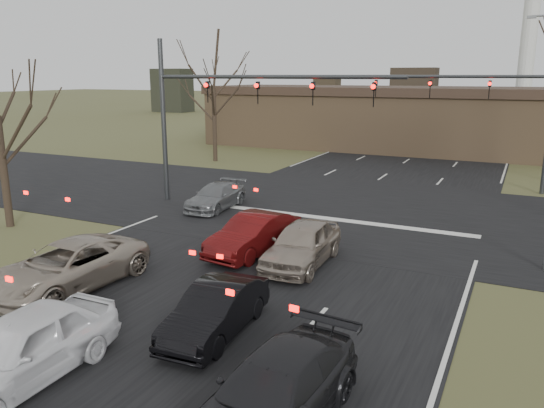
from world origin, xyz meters
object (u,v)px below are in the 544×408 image
(mast_arm_far, at_px, (495,99))
(car_silver_ahead, at_px, (302,244))
(car_charcoal_sedan, at_px, (274,393))
(building, at_px, (450,120))
(car_white_sedan, at_px, (22,348))
(mast_arm_near, at_px, (219,101))
(car_silver_suv, at_px, (68,266))
(car_grey_ahead, at_px, (216,196))
(car_black_hatch, at_px, (216,310))
(car_red_ahead, at_px, (254,234))

(mast_arm_far, relative_size, car_silver_ahead, 2.56)
(car_silver_ahead, bearing_deg, car_charcoal_sedan, -72.67)
(building, distance_m, car_white_sedan, 40.15)
(building, xyz_separation_m, mast_arm_near, (-7.23, -25.00, 2.41))
(mast_arm_near, distance_m, car_silver_ahead, 9.98)
(car_silver_suv, distance_m, car_white_sedan, 5.08)
(mast_arm_near, relative_size, car_charcoal_sedan, 2.66)
(car_grey_ahead, bearing_deg, car_black_hatch, -61.03)
(car_silver_suv, distance_m, car_black_hatch, 5.54)
(car_red_ahead, bearing_deg, car_silver_suv, -116.18)
(mast_arm_far, distance_m, car_silver_ahead, 17.14)
(building, distance_m, car_charcoal_sedan, 39.14)
(building, height_order, car_silver_ahead, building)
(car_red_ahead, height_order, car_silver_ahead, car_silver_ahead)
(car_white_sedan, bearing_deg, mast_arm_near, 104.98)
(building, bearing_deg, car_charcoal_sedan, -86.54)
(mast_arm_near, bearing_deg, car_charcoal_sedan, -55.63)
(car_silver_suv, bearing_deg, car_red_ahead, 60.07)
(building, height_order, car_white_sedan, building)
(car_silver_suv, bearing_deg, car_charcoal_sedan, -17.04)
(car_black_hatch, bearing_deg, mast_arm_far, 73.79)
(car_silver_suv, distance_m, car_grey_ahead, 10.47)
(car_silver_suv, xyz_separation_m, car_white_sedan, (3.00, -4.09, 0.05))
(mast_arm_near, height_order, car_silver_ahead, mast_arm_near)
(mast_arm_near, xyz_separation_m, mast_arm_far, (11.41, 10.00, -0.06))
(car_white_sedan, distance_m, car_grey_ahead, 15.10)
(car_silver_suv, xyz_separation_m, car_red_ahead, (3.50, 5.32, -0.00))
(building, distance_m, car_silver_suv, 36.45)
(mast_arm_near, xyz_separation_m, car_silver_suv, (1.23, -10.90, -4.36))
(car_silver_suv, height_order, car_grey_ahead, car_silver_suv)
(car_grey_ahead, distance_m, car_silver_ahead, 8.66)
(car_white_sedan, xyz_separation_m, car_red_ahead, (0.50, 9.42, -0.05))
(car_white_sedan, relative_size, car_black_hatch, 1.17)
(building, distance_m, car_black_hatch, 36.49)
(mast_arm_near, bearing_deg, car_white_sedan, -74.23)
(car_red_ahead, bearing_deg, car_charcoal_sedan, -52.93)
(mast_arm_near, bearing_deg, car_black_hatch, -59.45)
(car_charcoal_sedan, relative_size, car_grey_ahead, 1.11)
(car_silver_suv, height_order, car_charcoal_sedan, car_silver_suv)
(car_red_ahead, relative_size, car_silver_ahead, 0.99)
(mast_arm_far, distance_m, car_white_sedan, 26.35)
(car_silver_suv, distance_m, car_silver_ahead, 7.43)
(car_red_ahead, bearing_deg, building, 92.47)
(mast_arm_far, bearing_deg, mast_arm_near, -138.78)
(building, xyz_separation_m, car_silver_ahead, (-0.48, -30.93, -1.92))
(car_silver_ahead, bearing_deg, car_red_ahead, 168.14)
(car_silver_suv, bearing_deg, car_grey_ahead, 100.11)
(mast_arm_far, bearing_deg, car_charcoal_sedan, -94.35)
(car_white_sedan, bearing_deg, car_silver_ahead, 73.68)
(car_silver_suv, relative_size, car_black_hatch, 1.34)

